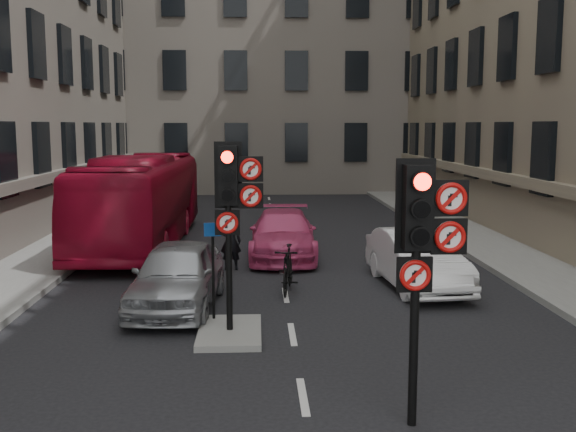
{
  "coord_description": "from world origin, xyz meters",
  "views": [
    {
      "loc": [
        -0.67,
        -7.51,
        4.01
      ],
      "look_at": [
        -0.18,
        2.82,
        2.6
      ],
      "focal_mm": 42.0,
      "sensor_mm": 36.0,
      "label": 1
    }
  ],
  "objects": [
    {
      "name": "signal_far",
      "position": [
        -1.11,
        4.99,
        2.7
      ],
      "size": [
        0.91,
        0.4,
        3.58
      ],
      "color": "black",
      "rests_on": "centre_island"
    },
    {
      "name": "centre_island",
      "position": [
        -1.2,
        5.0,
        0.06
      ],
      "size": [
        1.2,
        2.0,
        0.12
      ],
      "primitive_type": "cube",
      "color": "gray",
      "rests_on": "ground"
    },
    {
      "name": "car_white",
      "position": [
        3.27,
        8.62,
        0.71
      ],
      "size": [
        1.9,
        4.42,
        1.41
      ],
      "primitive_type": "imported",
      "rotation": [
        0.0,
        0.0,
        0.1
      ],
      "color": "white",
      "rests_on": "ground"
    },
    {
      "name": "motorcyclist",
      "position": [
        -1.4,
        10.9,
        0.8
      ],
      "size": [
        0.6,
        0.4,
        1.6
      ],
      "primitive_type": "imported",
      "rotation": [
        0.0,
        0.0,
        3.1
      ],
      "color": "black",
      "rests_on": "ground"
    },
    {
      "name": "pavement_left",
      "position": [
        -7.2,
        12.0,
        0.08
      ],
      "size": [
        3.0,
        50.0,
        0.16
      ],
      "primitive_type": "cube",
      "color": "gray",
      "rests_on": "ground"
    },
    {
      "name": "building_far",
      "position": [
        0.0,
        38.0,
        10.0
      ],
      "size": [
        30.0,
        14.0,
        20.0
      ],
      "primitive_type": "cube",
      "color": "slate",
      "rests_on": "ground"
    },
    {
      "name": "pavement_right",
      "position": [
        7.2,
        12.0,
        0.08
      ],
      "size": [
        3.0,
        50.0,
        0.16
      ],
      "primitive_type": "cube",
      "color": "gray",
      "rests_on": "ground"
    },
    {
      "name": "motorcycle",
      "position": [
        0.07,
        8.31,
        0.56
      ],
      "size": [
        0.79,
        1.93,
        1.12
      ],
      "primitive_type": "imported",
      "rotation": [
        0.0,
        0.0,
        -0.14
      ],
      "color": "black",
      "rests_on": "ground"
    },
    {
      "name": "bus_red",
      "position": [
        -4.5,
        14.92,
        1.5
      ],
      "size": [
        2.76,
        10.83,
        3.0
      ],
      "primitive_type": "imported",
      "rotation": [
        0.0,
        0.0,
        -0.02
      ],
      "color": "maroon",
      "rests_on": "ground"
    },
    {
      "name": "car_pink",
      "position": [
        0.12,
        12.6,
        0.7
      ],
      "size": [
        2.13,
        4.91,
        1.41
      ],
      "primitive_type": "imported",
      "rotation": [
        0.0,
        0.0,
        -0.03
      ],
      "color": "#C93B70",
      "rests_on": "ground"
    },
    {
      "name": "signal_near",
      "position": [
        1.49,
        0.99,
        2.58
      ],
      "size": [
        0.91,
        0.4,
        3.58
      ],
      "color": "black",
      "rests_on": "ground"
    },
    {
      "name": "info_sign",
      "position": [
        -1.55,
        5.73,
        1.39
      ],
      "size": [
        0.34,
        0.11,
        1.96
      ],
      "rotation": [
        0.0,
        0.0,
        0.1
      ],
      "color": "black",
      "rests_on": "centre_island"
    },
    {
      "name": "car_silver",
      "position": [
        -2.42,
        7.0,
        0.74
      ],
      "size": [
        2.04,
        4.43,
        1.47
      ],
      "primitive_type": "imported",
      "rotation": [
        0.0,
        0.0,
        -0.07
      ],
      "color": "#9DA0A4",
      "rests_on": "ground"
    }
  ]
}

